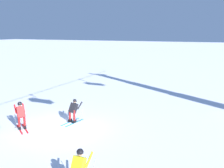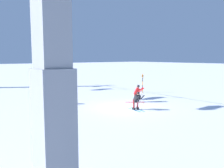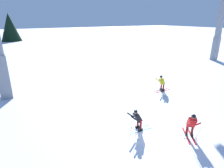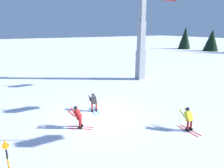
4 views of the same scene
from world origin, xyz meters
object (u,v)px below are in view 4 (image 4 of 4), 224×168
(skier_carving_main, at_px, (94,101))
(skier_distant_downhill, at_px, (78,115))
(lift_tower_near, at_px, (141,43))
(skier_distant_uphill, at_px, (188,117))
(trail_marker_pole, at_px, (8,161))

(skier_carving_main, bearing_deg, skier_distant_downhill, -44.93)
(lift_tower_near, xyz_separation_m, skier_distant_downhill, (8.74, -11.92, -3.86))
(skier_distant_downhill, bearing_deg, skier_distant_uphill, 57.96)
(skier_carving_main, distance_m, trail_marker_pole, 8.59)
(lift_tower_near, height_order, skier_distant_uphill, lift_tower_near)
(skier_distant_downhill, bearing_deg, lift_tower_near, 126.24)
(lift_tower_near, bearing_deg, skier_distant_downhill, -53.76)
(trail_marker_pole, bearing_deg, skier_distant_downhill, 128.28)
(skier_distant_uphill, relative_size, skier_distant_downhill, 1.02)
(skier_carving_main, xyz_separation_m, skier_distant_downhill, (2.17, -2.16, 0.09))
(skier_distant_downhill, bearing_deg, skier_carving_main, 135.07)
(lift_tower_near, height_order, trail_marker_pole, lift_tower_near)
(lift_tower_near, distance_m, trail_marker_pole, 20.64)
(trail_marker_pole, distance_m, skier_distant_downhill, 5.54)
(lift_tower_near, xyz_separation_m, trail_marker_pole, (12.17, -16.27, -3.61))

